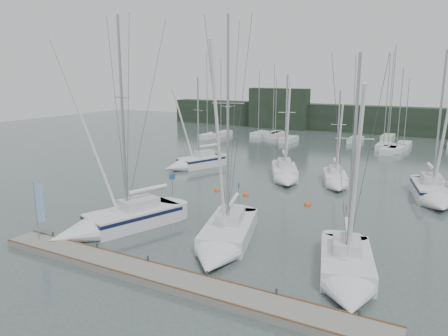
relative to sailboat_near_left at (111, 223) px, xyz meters
The scene contains 17 objects.
ground 8.07m from the sailboat_near_left, ahead, with size 160.00×160.00×0.00m, color #43524F.
dock 9.10m from the sailboat_near_left, 28.10° to the right, with size 24.00×2.00×0.40m, color slate.
far_treeline 63.26m from the sailboat_near_left, 82.72° to the left, with size 90.00×4.00×5.00m, color black.
far_building_left 61.98m from the sailboat_near_left, 101.16° to the left, with size 12.00×3.00×8.00m, color black.
mast_forest 48.77m from the sailboat_near_left, 72.44° to the left, with size 56.59×27.98×14.86m.
sailboat_near_left is the anchor object (origin of this frame).
sailboat_near_center 8.61m from the sailboat_near_left, ahead, with size 5.70×10.24×15.62m.
sailboat_near_right 16.68m from the sailboat_near_left, ahead, with size 4.99×8.71×13.04m.
sailboat_mid_a 21.51m from the sailboat_near_left, 107.65° to the left, with size 5.12×8.27×11.31m.
sailboat_mid_b 20.74m from the sailboat_near_left, 74.95° to the left, with size 5.76×8.59×11.70m.
sailboat_mid_c 22.91m from the sailboat_near_left, 62.30° to the left, with size 4.29×7.07×10.07m.
sailboat_mid_d 27.26m from the sailboat_near_left, 44.22° to the left, with size 4.72×8.56×13.85m.
buoy_a 13.74m from the sailboat_near_left, 71.99° to the left, with size 0.56×0.56×0.56m, color #E34A14.
buoy_b 16.47m from the sailboat_near_left, 51.74° to the left, with size 0.62×0.62×0.62m, color #E34A14.
buoy_c 13.20m from the sailboat_near_left, 85.18° to the left, with size 0.52×0.52×0.52m, color #E34A14.
dock_banner 5.06m from the sailboat_near_left, 118.37° to the right, with size 0.56×0.25×3.89m.
seagull 11.74m from the sailboat_near_left, 24.46° to the left, with size 0.95×0.54×0.20m.
Camera 1 is at (13.29, -22.45, 11.06)m, focal length 35.00 mm.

